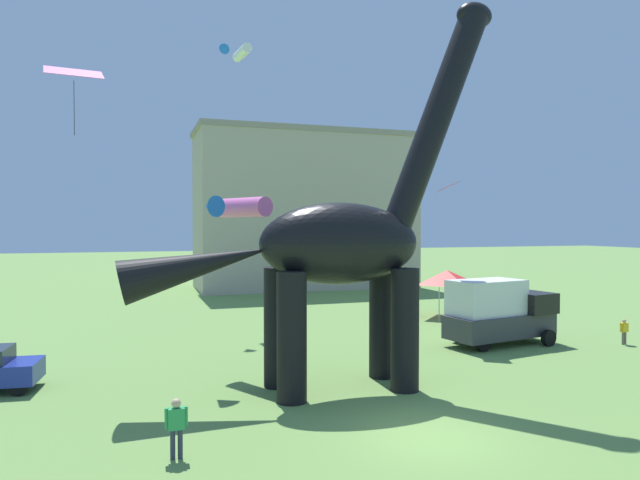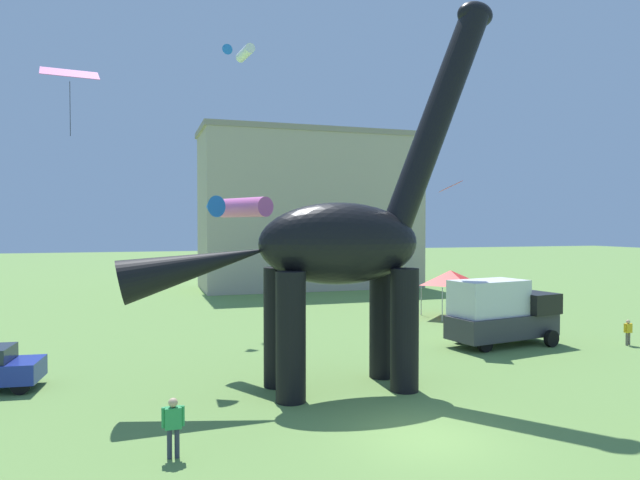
# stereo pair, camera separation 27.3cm
# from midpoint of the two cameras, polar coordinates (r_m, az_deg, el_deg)

# --- Properties ---
(ground_plane) EXTENTS (240.00, 240.00, 0.00)m
(ground_plane) POSITION_cam_midpoint_polar(r_m,az_deg,el_deg) (16.77, 11.00, -18.92)
(ground_plane) COLOR #6B9347
(dinosaur_sculpture) EXTENTS (13.75, 2.91, 14.37)m
(dinosaur_sculpture) POSITION_cam_midpoint_polar(r_m,az_deg,el_deg) (20.13, 2.24, -0.35)
(dinosaur_sculpture) COLOR black
(dinosaur_sculpture) RESTS_ON ground_plane
(parked_box_truck) EXTENTS (5.88, 3.03, 3.20)m
(parked_box_truck) POSITION_cam_midpoint_polar(r_m,az_deg,el_deg) (29.17, 17.99, -6.87)
(parked_box_truck) COLOR #38383D
(parked_box_truck) RESTS_ON ground_plane
(person_watching_child) EXTENTS (0.47, 0.21, 1.26)m
(person_watching_child) POSITION_cam_midpoint_polar(r_m,az_deg,el_deg) (31.72, 28.82, -7.93)
(person_watching_child) COLOR #6B6056
(person_watching_child) RESTS_ON ground_plane
(person_strolling_adult) EXTENTS (0.57, 0.25, 1.52)m
(person_strolling_adult) POSITION_cam_midpoint_polar(r_m,az_deg,el_deg) (15.28, -14.05, -17.33)
(person_strolling_adult) COLOR #2D3347
(person_strolling_adult) RESTS_ON ground_plane
(festival_canopy_tent) EXTENTS (3.15, 3.15, 3.00)m
(festival_canopy_tent) POSITION_cam_midpoint_polar(r_m,az_deg,el_deg) (37.02, 13.20, -3.69)
(festival_canopy_tent) COLOR #B2B2B7
(festival_canopy_tent) RESTS_ON ground_plane
(kite_mid_right) EXTENTS (1.96, 2.23, 0.64)m
(kite_mid_right) POSITION_cam_midpoint_polar(r_m,az_deg,el_deg) (36.97, -7.72, 18.22)
(kite_mid_right) COLOR white
(kite_near_low) EXTENTS (2.92, 2.87, 0.83)m
(kite_near_low) POSITION_cam_midpoint_polar(r_m,az_deg,el_deg) (23.01, -8.05, 3.28)
(kite_near_low) COLOR pink
(kite_apex) EXTENTS (1.25, 0.96, 1.51)m
(kite_apex) POSITION_cam_midpoint_polar(r_m,az_deg,el_deg) (13.60, -23.35, 15.13)
(kite_apex) COLOR pink
(kite_mid_left) EXTENTS (1.56, 1.79, 0.50)m
(kite_mid_left) POSITION_cam_midpoint_polar(r_m,az_deg,el_deg) (29.25, 13.27, 5.26)
(kite_mid_left) COLOR red
(background_building_block) EXTENTS (20.63, 8.30, 14.67)m
(background_building_block) POSITION_cam_midpoint_polar(r_m,az_deg,el_deg) (53.85, -0.89, 3.05)
(background_building_block) COLOR #B7A893
(background_building_block) RESTS_ON ground_plane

